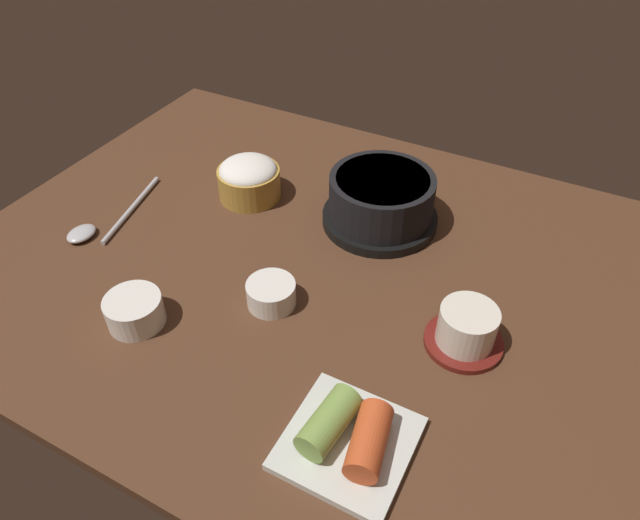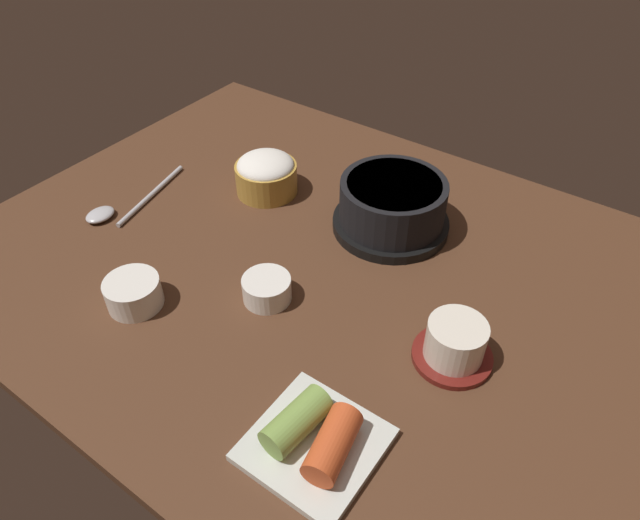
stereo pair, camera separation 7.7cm
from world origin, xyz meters
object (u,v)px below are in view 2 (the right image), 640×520
rice_bowl (266,174)px  side_bowl_near (133,292)px  banchan_cup_center (267,288)px  stone_pot (392,205)px  spoon (119,207)px  tea_cup_with_saucer (455,343)px  kimchi_plate (314,438)px

rice_bowl → side_bowl_near: (2.45, -30.12, -1.30)cm
banchan_cup_center → side_bowl_near: size_ratio=0.89×
rice_bowl → banchan_cup_center: bearing=-50.5°
stone_pot → spoon: size_ratio=0.90×
tea_cup_with_saucer → kimchi_plate: 20.20cm
banchan_cup_center → spoon: 31.64cm
tea_cup_with_saucer → kimchi_plate: bearing=-108.7°
stone_pot → spoon: (-37.18, -21.27, -3.49)cm
rice_bowl → side_bowl_near: 30.25cm
spoon → side_bowl_near: bearing=-34.0°
rice_bowl → banchan_cup_center: rice_bowl is taller
rice_bowl → tea_cup_with_saucer: bearing=-19.5°
rice_bowl → banchan_cup_center: (15.88, -19.27, -1.59)cm
stone_pot → rice_bowl: 21.76cm
tea_cup_with_saucer → banchan_cup_center: bearing=-168.5°
kimchi_plate → tea_cup_with_saucer: bearing=71.3°
spoon → stone_pot: bearing=29.8°
side_bowl_near → spoon: (-18.15, 12.26, -1.49)cm
stone_pot → rice_bowl: stone_pot is taller
side_bowl_near → kimchi_plate: bearing=-6.0°
kimchi_plate → spoon: 51.94cm
rice_bowl → tea_cup_with_saucer: (40.31, -14.31, -0.69)cm
stone_pot → side_bowl_near: size_ratio=2.44×
banchan_cup_center → kimchi_plate: bearing=-38.2°
banchan_cup_center → kimchi_plate: 22.86cm
rice_bowl → spoon: (-15.71, -17.85, -2.79)cm
rice_bowl → kimchi_plate: size_ratio=0.78×
spoon → banchan_cup_center: bearing=-2.6°
kimchi_plate → spoon: kimchi_plate is taller
stone_pot → kimchi_plate: 38.92cm
side_bowl_near → spoon: 21.96cm
kimchi_plate → spoon: bearing=162.6°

